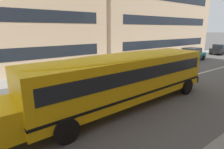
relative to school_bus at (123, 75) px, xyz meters
name	(u,v)px	position (x,y,z in m)	size (l,w,h in m)	color
ground_plane	(154,86)	(4.02, 1.26, -1.67)	(400.00, 400.00, 0.00)	#54514F
sidewalk_far	(100,69)	(4.02, 8.51, -1.67)	(120.00, 3.00, 0.01)	gray
lane_centreline	(154,86)	(4.02, 1.26, -1.67)	(110.00, 0.16, 0.01)	silver
school_bus	(123,75)	(0.00, 0.00, 0.00)	(12.67, 3.06, 2.82)	yellow
parked_car_teal_mid_block	(192,54)	(16.53, 5.74, -0.83)	(3.96, 1.99, 1.64)	#195B66
parked_car_black_under_tree	(221,49)	(25.50, 6.02, -0.83)	(3.99, 2.05, 1.64)	black
apartment_block_far_left	(11,3)	(-2.40, 15.82, 4.98)	(16.66, 11.66, 13.30)	tan
apartment_block_far_centre	(144,2)	(17.39, 15.59, 6.58)	(21.72, 11.20, 16.50)	tan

